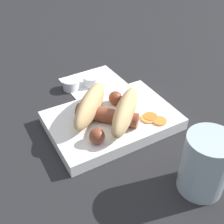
# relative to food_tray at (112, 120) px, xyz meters

# --- Properties ---
(ground_plane) EXTENTS (3.00, 3.00, 0.00)m
(ground_plane) POSITION_rel_food_tray_xyz_m (0.00, 0.00, -0.01)
(ground_plane) COLOR #232326
(food_tray) EXTENTS (0.27, 0.19, 0.03)m
(food_tray) POSITION_rel_food_tray_xyz_m (0.00, 0.00, 0.00)
(food_tray) COLOR white
(food_tray) RESTS_ON ground_plane
(bread_roll) EXTENTS (0.19, 0.19, 0.06)m
(bread_roll) POSITION_rel_food_tray_xyz_m (0.01, 0.00, 0.04)
(bread_roll) COLOR tan
(bread_roll) RESTS_ON food_tray
(sausage) EXTENTS (0.12, 0.12, 0.03)m
(sausage) POSITION_rel_food_tray_xyz_m (0.02, 0.01, 0.03)
(sausage) COLOR brown
(sausage) RESTS_ON food_tray
(pickled_veggies) EXTENTS (0.05, 0.06, 0.00)m
(pickled_veggies) POSITION_rel_food_tray_xyz_m (-0.07, 0.05, 0.02)
(pickled_veggies) COLOR #F99E4C
(pickled_veggies) RESTS_ON food_tray
(napkin) EXTENTS (0.16, 0.16, 0.00)m
(napkin) POSITION_rel_food_tray_xyz_m (-0.04, -0.17, -0.01)
(napkin) COLOR white
(napkin) RESTS_ON ground_plane
(condiment_cup_near) EXTENTS (0.04, 0.04, 0.03)m
(condiment_cup_near) POSITION_rel_food_tray_xyz_m (-0.03, -0.17, -0.00)
(condiment_cup_near) COLOR silver
(condiment_cup_near) RESTS_ON ground_plane
(condiment_cup_far) EXTENTS (0.04, 0.04, 0.03)m
(condiment_cup_far) POSITION_rel_food_tray_xyz_m (0.02, -0.18, -0.00)
(condiment_cup_far) COLOR silver
(condiment_cup_far) RESTS_ON ground_plane
(drink_glass) EXTENTS (0.08, 0.08, 0.11)m
(drink_glass) POSITION_rel_food_tray_xyz_m (-0.05, 0.22, 0.04)
(drink_glass) COLOR silver
(drink_glass) RESTS_ON ground_plane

